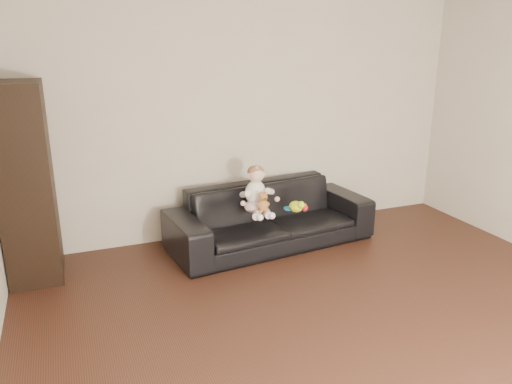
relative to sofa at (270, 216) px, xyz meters
name	(u,v)px	position (x,y,z in m)	size (l,w,h in m)	color
floor	(392,367)	(-0.06, -2.25, -0.32)	(5.50, 5.50, 0.00)	#3B1F15
wall_back	(249,117)	(-0.06, 0.50, 0.98)	(5.00, 5.00, 0.00)	beige
sofa	(270,216)	(0.00, 0.00, 0.00)	(2.16, 0.84, 0.63)	black
cabinet	(26,184)	(-2.31, 0.10, 0.58)	(0.45, 0.61, 1.78)	black
shelf_item	(22,139)	(-2.29, 0.10, 0.98)	(0.18, 0.25, 0.28)	silver
baby	(256,193)	(-0.21, -0.12, 0.32)	(0.38, 0.45, 0.49)	silver
teddy_bear	(263,202)	(-0.20, -0.27, 0.26)	(0.13, 0.13, 0.20)	#AE6F31
toy_green	(296,207)	(0.18, -0.23, 0.16)	(0.14, 0.16, 0.11)	#C3E71B
toy_rattle	(305,208)	(0.27, -0.25, 0.14)	(0.07, 0.07, 0.07)	red
toy_blue_disc	(289,208)	(0.15, -0.13, 0.11)	(0.11, 0.11, 0.02)	#1A98D6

